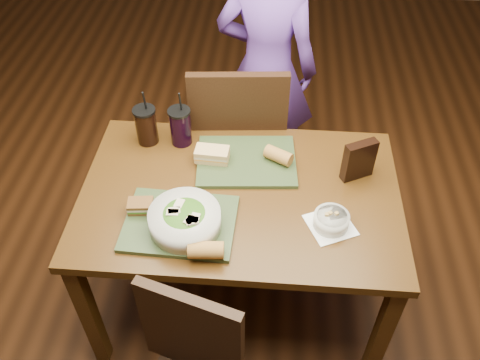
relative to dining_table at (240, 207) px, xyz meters
The scene contains 15 objects.
ground 0.66m from the dining_table, ahead, with size 6.00×6.00×0.00m, color #381C0B.
dining_table is the anchor object (origin of this frame).
chair_far 0.53m from the dining_table, 94.45° to the left, with size 0.49×0.49×1.04m.
diner 0.93m from the dining_table, 85.65° to the left, with size 0.55×0.36×1.50m, color #673BA3.
tray_near 0.30m from the dining_table, 138.41° to the right, with size 0.42×0.32×0.02m, color #2D3C1F.
tray_far 0.21m from the dining_table, 85.51° to the left, with size 0.42×0.32×0.02m, color #2D3C1F.
salad_bowl 0.32m from the dining_table, 131.42° to the right, with size 0.27×0.27×0.09m.
soup_bowl 0.41m from the dining_table, 22.65° to the right, with size 0.22×0.22×0.07m.
sandwich_near 0.42m from the dining_table, 159.09° to the right, with size 0.10×0.08×0.05m.
sandwich_far 0.25m from the dining_table, 128.13° to the left, with size 0.15×0.09×0.06m.
baguette_near 0.38m from the dining_table, 105.46° to the right, with size 0.06×0.06×0.13m, color #AD7533.
baguette_far 0.27m from the dining_table, 50.71° to the left, with size 0.06×0.06×0.12m, color #AD7533.
cup_cola 0.55m from the dining_table, 146.43° to the left, with size 0.10×0.10×0.27m.
cup_berry 0.45m from the dining_table, 134.03° to the left, with size 0.10×0.10×0.27m.
chip_bag 0.53m from the dining_table, 15.61° to the left, with size 0.14×0.04×0.18m, color black.
Camera 1 is at (0.11, -1.43, 2.24)m, focal length 38.00 mm.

